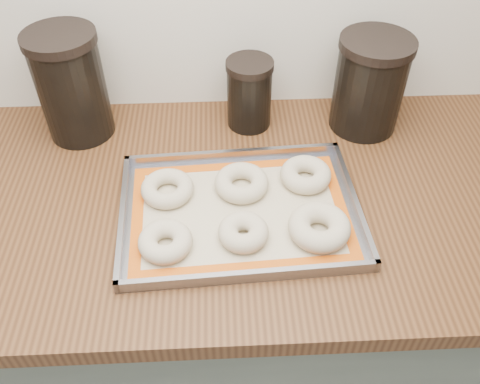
{
  "coord_description": "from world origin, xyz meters",
  "views": [
    {
      "loc": [
        -0.1,
        0.94,
        1.63
      ],
      "look_at": [
        -0.07,
        1.62,
        0.96
      ],
      "focal_mm": 38.0,
      "sensor_mm": 36.0,
      "label": 1
    }
  ],
  "objects_px": {
    "baking_tray": "(240,211)",
    "canister_mid": "(249,93)",
    "bagel_front_right": "(319,227)",
    "bagel_back_left": "(167,189)",
    "bagel_front_left": "(165,241)",
    "canister_right": "(369,84)",
    "bagel_back_mid": "(242,183)",
    "bagel_back_right": "(306,175)",
    "canister_left": "(71,85)",
    "bagel_front_mid": "(243,232)"
  },
  "relations": [
    {
      "from": "bagel_front_right",
      "to": "canister_mid",
      "type": "height_order",
      "value": "canister_mid"
    },
    {
      "from": "bagel_back_right",
      "to": "bagel_back_left",
      "type": "bearing_deg",
      "value": -174.75
    },
    {
      "from": "baking_tray",
      "to": "bagel_back_left",
      "type": "height_order",
      "value": "bagel_back_left"
    },
    {
      "from": "bagel_back_mid",
      "to": "bagel_back_right",
      "type": "distance_m",
      "value": 0.13
    },
    {
      "from": "bagel_back_left",
      "to": "canister_mid",
      "type": "height_order",
      "value": "canister_mid"
    },
    {
      "from": "bagel_back_mid",
      "to": "bagel_front_left",
      "type": "bearing_deg",
      "value": -134.68
    },
    {
      "from": "baking_tray",
      "to": "canister_right",
      "type": "height_order",
      "value": "canister_right"
    },
    {
      "from": "bagel_back_left",
      "to": "canister_right",
      "type": "height_order",
      "value": "canister_right"
    },
    {
      "from": "bagel_front_right",
      "to": "canister_mid",
      "type": "bearing_deg",
      "value": 107.08
    },
    {
      "from": "canister_left",
      "to": "bagel_front_left",
      "type": "bearing_deg",
      "value": -59.6
    },
    {
      "from": "bagel_front_right",
      "to": "canister_left",
      "type": "bearing_deg",
      "value": 145.28
    },
    {
      "from": "canister_mid",
      "to": "bagel_back_right",
      "type": "bearing_deg",
      "value": -63.64
    },
    {
      "from": "baking_tray",
      "to": "bagel_back_mid",
      "type": "relative_size",
      "value": 4.37
    },
    {
      "from": "canister_mid",
      "to": "canister_right",
      "type": "bearing_deg",
      "value": -3.67
    },
    {
      "from": "canister_left",
      "to": "bagel_back_right",
      "type": "bearing_deg",
      "value": -21.99
    },
    {
      "from": "bagel_back_left",
      "to": "bagel_back_mid",
      "type": "distance_m",
      "value": 0.15
    },
    {
      "from": "canister_left",
      "to": "canister_right",
      "type": "relative_size",
      "value": 1.12
    },
    {
      "from": "bagel_front_right",
      "to": "canister_left",
      "type": "xyz_separation_m",
      "value": [
        -0.5,
        0.34,
        0.1
      ]
    },
    {
      "from": "baking_tray",
      "to": "canister_mid",
      "type": "relative_size",
      "value": 2.93
    },
    {
      "from": "bagel_back_right",
      "to": "canister_right",
      "type": "distance_m",
      "value": 0.27
    },
    {
      "from": "canister_mid",
      "to": "canister_right",
      "type": "relative_size",
      "value": 0.75
    },
    {
      "from": "canister_left",
      "to": "canister_mid",
      "type": "bearing_deg",
      "value": 1.8
    },
    {
      "from": "baking_tray",
      "to": "bagel_back_right",
      "type": "xyz_separation_m",
      "value": [
        0.14,
        0.08,
        0.02
      ]
    },
    {
      "from": "canister_left",
      "to": "canister_right",
      "type": "bearing_deg",
      "value": -0.43
    },
    {
      "from": "bagel_back_left",
      "to": "bagel_back_mid",
      "type": "bearing_deg",
      "value": 3.16
    },
    {
      "from": "bagel_front_right",
      "to": "bagel_back_left",
      "type": "bearing_deg",
      "value": 157.42
    },
    {
      "from": "bagel_back_mid",
      "to": "canister_mid",
      "type": "height_order",
      "value": "canister_mid"
    },
    {
      "from": "canister_right",
      "to": "baking_tray",
      "type": "bearing_deg",
      "value": -137.47
    },
    {
      "from": "bagel_front_left",
      "to": "bagel_back_left",
      "type": "height_order",
      "value": "bagel_front_left"
    },
    {
      "from": "bagel_front_right",
      "to": "bagel_back_mid",
      "type": "bearing_deg",
      "value": 137.17
    },
    {
      "from": "bagel_back_right",
      "to": "canister_mid",
      "type": "relative_size",
      "value": 0.64
    },
    {
      "from": "bagel_front_left",
      "to": "bagel_back_right",
      "type": "relative_size",
      "value": 0.95
    },
    {
      "from": "bagel_front_mid",
      "to": "canister_mid",
      "type": "bearing_deg",
      "value": 84.96
    },
    {
      "from": "canister_right",
      "to": "bagel_front_right",
      "type": "bearing_deg",
      "value": -114.73
    },
    {
      "from": "bagel_front_left",
      "to": "canister_right",
      "type": "bearing_deg",
      "value": 39.18
    },
    {
      "from": "bagel_front_left",
      "to": "bagel_back_mid",
      "type": "xyz_separation_m",
      "value": [
        0.15,
        0.15,
        -0.0
      ]
    },
    {
      "from": "bagel_back_mid",
      "to": "canister_right",
      "type": "height_order",
      "value": "canister_right"
    },
    {
      "from": "bagel_front_left",
      "to": "canister_left",
      "type": "xyz_separation_m",
      "value": [
        -0.21,
        0.36,
        0.1
      ]
    },
    {
      "from": "baking_tray",
      "to": "bagel_front_right",
      "type": "bearing_deg",
      "value": -23.8
    },
    {
      "from": "baking_tray",
      "to": "canister_left",
      "type": "height_order",
      "value": "canister_left"
    },
    {
      "from": "bagel_front_right",
      "to": "canister_mid",
      "type": "relative_size",
      "value": 0.71
    },
    {
      "from": "bagel_front_left",
      "to": "bagel_front_mid",
      "type": "bearing_deg",
      "value": 5.97
    },
    {
      "from": "bagel_front_right",
      "to": "canister_left",
      "type": "relative_size",
      "value": 0.48
    },
    {
      "from": "baking_tray",
      "to": "bagel_front_mid",
      "type": "height_order",
      "value": "bagel_front_mid"
    },
    {
      "from": "bagel_front_mid",
      "to": "canister_right",
      "type": "bearing_deg",
      "value": 49.1
    },
    {
      "from": "bagel_back_left",
      "to": "canister_left",
      "type": "relative_size",
      "value": 0.43
    },
    {
      "from": "baking_tray",
      "to": "canister_right",
      "type": "relative_size",
      "value": 2.2
    },
    {
      "from": "bagel_front_right",
      "to": "bagel_back_right",
      "type": "distance_m",
      "value": 0.15
    },
    {
      "from": "bagel_front_left",
      "to": "bagel_front_right",
      "type": "distance_m",
      "value": 0.28
    },
    {
      "from": "bagel_front_left",
      "to": "bagel_front_right",
      "type": "relative_size",
      "value": 0.85
    }
  ]
}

